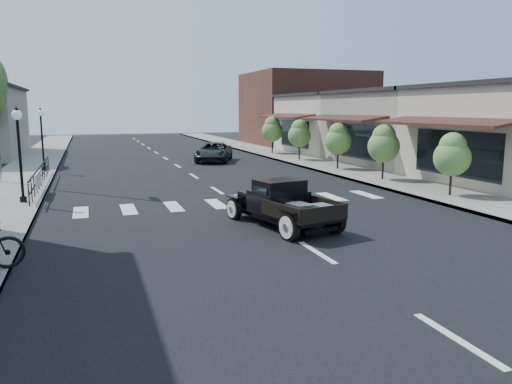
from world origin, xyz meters
name	(u,v)px	position (x,y,z in m)	size (l,w,h in m)	color
ground	(274,226)	(0.00, 0.00, 0.00)	(120.00, 120.00, 0.00)	black
road	(183,170)	(0.00, 15.00, 0.01)	(14.00, 80.00, 0.02)	black
road_markings	(202,182)	(0.00, 10.00, 0.00)	(12.00, 60.00, 0.06)	silver
sidewalk_left	(25,175)	(-8.50, 15.00, 0.07)	(3.00, 80.00, 0.15)	gray
sidewalk_right	(315,164)	(8.50, 15.00, 0.07)	(3.00, 80.00, 0.15)	gray
storefront_mid	(422,129)	(15.00, 13.00, 2.25)	(10.00, 9.00, 4.50)	gray
storefront_far	(352,125)	(15.00, 22.00, 2.25)	(10.00, 9.00, 4.50)	beige
far_building_right	(306,109)	(15.50, 32.00, 3.50)	(11.00, 10.00, 7.00)	brown
railing	(41,175)	(-7.30, 10.00, 0.65)	(0.08, 10.00, 1.00)	black
banner	(39,186)	(-7.22, 8.00, 0.45)	(0.04, 2.20, 0.60)	silver
lamp_post_b	(20,155)	(-7.60, 6.00, 1.89)	(0.36, 0.36, 3.47)	black
lamp_post_c	(42,139)	(-7.60, 16.00, 1.89)	(0.36, 0.36, 3.47)	black
small_tree_a	(452,165)	(8.30, 2.19, 1.34)	(1.43, 1.43, 2.39)	#56873D
small_tree_b	(383,153)	(8.30, 7.01, 1.43)	(1.53, 1.53, 2.55)	#56873D
small_tree_c	(338,147)	(8.30, 11.64, 1.40)	(1.50, 1.50, 2.51)	#56873D
small_tree_d	(299,140)	(8.30, 17.13, 1.44)	(1.54, 1.54, 2.57)	#56873D
small_tree_e	(272,135)	(8.30, 22.34, 1.50)	(1.62, 1.62, 2.70)	#56873D
hotrod_pickup	(283,203)	(0.23, -0.14, 0.73)	(1.96, 4.21, 1.46)	black
second_car	(214,152)	(2.78, 18.81, 0.64)	(2.13, 4.61, 1.28)	black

